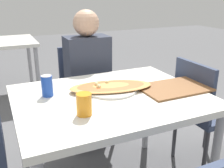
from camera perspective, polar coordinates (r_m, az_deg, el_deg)
The scene contains 8 objects.
dining_table at distance 1.59m, azimuth -0.26°, elevation -4.90°, with size 1.11×0.87×0.72m.
chair_far_seated at distance 2.34m, azimuth -5.96°, elevation -0.95°, with size 0.40×0.40×0.85m.
chair_side_right at distance 2.05m, azimuth 19.32°, elevation -5.04°, with size 0.40×0.40×0.85m.
person_seated at distance 2.17m, azimuth -5.21°, elevation 3.09°, with size 0.35×0.24×1.17m.
pizza_main at distance 1.63m, azimuth -0.22°, elevation -0.68°, with size 0.55×0.33×0.05m.
soda_can at distance 1.57m, azimuth -13.96°, elevation -0.40°, with size 0.07×0.07×0.12m.
drink_glass at distance 1.30m, azimuth -6.09°, elevation -4.43°, with size 0.08×0.08×0.11m.
serving_tray at distance 1.70m, azimuth 13.28°, elevation -0.82°, with size 0.43×0.29×0.01m.
Camera 1 is at (-0.59, -1.32, 1.31)m, focal length 42.00 mm.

